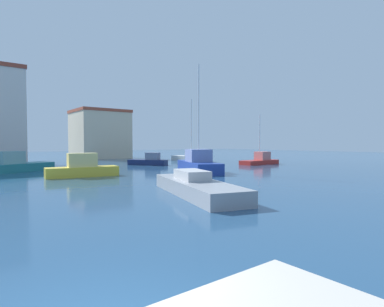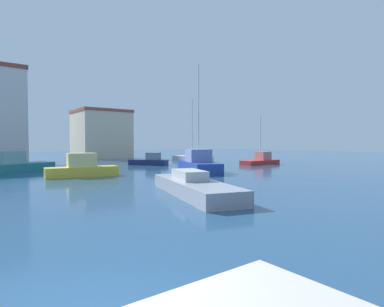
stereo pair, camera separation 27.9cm
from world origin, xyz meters
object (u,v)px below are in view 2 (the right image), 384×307
at_px(sailboat_white_far_right, 192,157).
at_px(motorboat_navy_center_channel, 149,161).
at_px(sailboat_red_near_pier, 261,160).
at_px(motorboat_yellow_inner_mooring, 82,168).
at_px(motorboat_teal_mid_harbor, 14,165).
at_px(motorboat_grey_distant_east, 194,186).
at_px(sailboat_blue_far_left, 198,164).

distance_m(sailboat_white_far_right, motorboat_navy_center_channel, 10.97).
distance_m(sailboat_red_near_pier, motorboat_yellow_inner_mooring, 22.70).
height_order(motorboat_teal_mid_harbor, motorboat_grey_distant_east, motorboat_teal_mid_harbor).
xyz_separation_m(motorboat_teal_mid_harbor, sailboat_white_far_right, (24.53, 4.74, -0.13)).
height_order(sailboat_blue_far_left, sailboat_white_far_right, sailboat_blue_far_left).
relative_size(motorboat_teal_mid_harbor, motorboat_navy_center_channel, 1.57).
bearing_deg(motorboat_navy_center_channel, motorboat_teal_mid_harbor, -179.17).
xyz_separation_m(sailboat_white_far_right, sailboat_red_near_pier, (2.07, -11.77, 0.06)).
xyz_separation_m(motorboat_teal_mid_harbor, motorboat_navy_center_channel, (14.54, 0.21, -0.08)).
relative_size(motorboat_teal_mid_harbor, motorboat_grey_distant_east, 0.88).
bearing_deg(motorboat_grey_distant_east, motorboat_yellow_inner_mooring, 99.04).
bearing_deg(sailboat_white_far_right, sailboat_red_near_pier, -80.04).
bearing_deg(motorboat_yellow_inner_mooring, motorboat_navy_center_channel, 37.12).
xyz_separation_m(motorboat_grey_distant_east, sailboat_white_far_right, (18.65, 24.93, 0.05)).
relative_size(motorboat_teal_mid_harbor, sailboat_red_near_pier, 1.16).
relative_size(sailboat_red_near_pier, motorboat_yellow_inner_mooring, 1.12).
xyz_separation_m(sailboat_blue_far_left, motorboat_yellow_inner_mooring, (-9.92, 2.58, -0.10)).
distance_m(sailboat_blue_far_left, sailboat_red_near_pier, 13.21).
bearing_deg(sailboat_blue_far_left, motorboat_teal_mid_harbor, 143.00).
bearing_deg(motorboat_teal_mid_harbor, motorboat_yellow_inner_mooring, -63.49).
xyz_separation_m(motorboat_grey_distant_east, sailboat_red_near_pier, (20.72, 13.16, 0.11)).
bearing_deg(motorboat_grey_distant_east, sailboat_blue_far_left, 50.84).
distance_m(sailboat_blue_far_left, motorboat_grey_distant_east, 12.60).
bearing_deg(sailboat_blue_far_left, sailboat_red_near_pier, 14.86).
distance_m(sailboat_white_far_right, sailboat_red_near_pier, 11.95).
height_order(sailboat_blue_far_left, motorboat_yellow_inner_mooring, sailboat_blue_far_left).
height_order(sailboat_red_near_pier, motorboat_yellow_inner_mooring, sailboat_red_near_pier).
xyz_separation_m(sailboat_blue_far_left, motorboat_teal_mid_harbor, (-13.83, 10.42, -0.17)).
height_order(motorboat_teal_mid_harbor, sailboat_white_far_right, sailboat_white_far_right).
relative_size(motorboat_navy_center_channel, motorboat_yellow_inner_mooring, 0.83).
distance_m(sailboat_red_near_pier, motorboat_navy_center_channel, 14.06).
height_order(motorboat_navy_center_channel, motorboat_yellow_inner_mooring, motorboat_yellow_inner_mooring).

